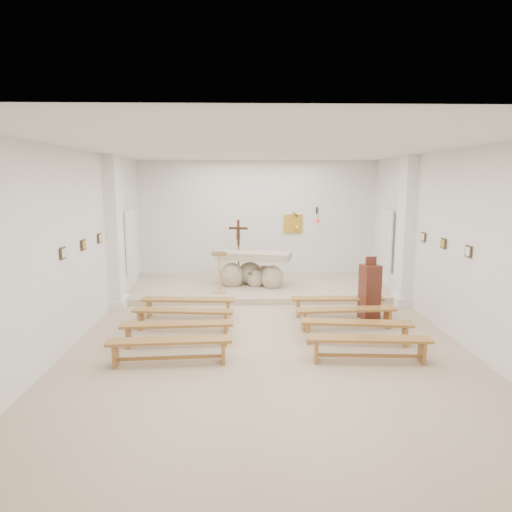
{
  "coord_description": "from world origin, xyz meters",
  "views": [
    {
      "loc": [
        -0.42,
        -8.48,
        2.95
      ],
      "look_at": [
        -0.14,
        1.6,
        1.25
      ],
      "focal_mm": 32.0,
      "sensor_mm": 36.0,
      "label": 1
    }
  ],
  "objects_px": {
    "bench_left_second": "(183,315)",
    "bench_right_third": "(356,327)",
    "crucifix_stand": "(238,246)",
    "bench_left_front": "(188,303)",
    "bench_right_fourth": "(369,344)",
    "bench_right_second": "(346,313)",
    "donation_pedestal": "(370,291)",
    "bench_left_third": "(177,329)",
    "bench_left_fourth": "(170,346)",
    "altar": "(253,271)",
    "lectern": "(219,271)",
    "bench_right_front": "(337,302)"
  },
  "relations": [
    {
      "from": "bench_left_fourth",
      "to": "bench_right_fourth",
      "type": "bearing_deg",
      "value": -3.55
    },
    {
      "from": "bench_right_second",
      "to": "bench_right_fourth",
      "type": "distance_m",
      "value": 1.69
    },
    {
      "from": "altar",
      "to": "bench_left_second",
      "type": "xyz_separation_m",
      "value": [
        -1.45,
        -3.19,
        -0.22
      ]
    },
    {
      "from": "altar",
      "to": "bench_right_front",
      "type": "bearing_deg",
      "value": -38.74
    },
    {
      "from": "lectern",
      "to": "bench_left_fourth",
      "type": "distance_m",
      "value": 4.19
    },
    {
      "from": "bench_right_second",
      "to": "bench_left_fourth",
      "type": "xyz_separation_m",
      "value": [
        -3.23,
        -1.69,
        0.0
      ]
    },
    {
      "from": "bench_left_third",
      "to": "bench_left_fourth",
      "type": "bearing_deg",
      "value": -93.02
    },
    {
      "from": "bench_right_third",
      "to": "bench_right_fourth",
      "type": "xyz_separation_m",
      "value": [
        0.0,
        -0.84,
        0.0
      ]
    },
    {
      "from": "bench_left_fourth",
      "to": "bench_right_fourth",
      "type": "height_order",
      "value": "same"
    },
    {
      "from": "altar",
      "to": "bench_left_fourth",
      "type": "relative_size",
      "value": 1.02
    },
    {
      "from": "donation_pedestal",
      "to": "bench_right_fourth",
      "type": "height_order",
      "value": "donation_pedestal"
    },
    {
      "from": "bench_right_second",
      "to": "bench_left_third",
      "type": "bearing_deg",
      "value": -169.26
    },
    {
      "from": "bench_left_front",
      "to": "bench_right_fourth",
      "type": "xyz_separation_m",
      "value": [
        3.23,
        -2.53,
        0.0
      ]
    },
    {
      "from": "bench_left_third",
      "to": "bench_left_fourth",
      "type": "xyz_separation_m",
      "value": [
        0.0,
        -0.84,
        0.0
      ]
    },
    {
      "from": "bench_right_front",
      "to": "bench_left_second",
      "type": "bearing_deg",
      "value": -164.83
    },
    {
      "from": "lectern",
      "to": "bench_right_fourth",
      "type": "xyz_separation_m",
      "value": [
        2.64,
        -4.13,
        -0.37
      ]
    },
    {
      "from": "bench_left_second",
      "to": "bench_left_third",
      "type": "distance_m",
      "value": 0.84
    },
    {
      "from": "bench_left_third",
      "to": "bench_right_fourth",
      "type": "distance_m",
      "value": 3.34
    },
    {
      "from": "altar",
      "to": "bench_left_second",
      "type": "bearing_deg",
      "value": -100.37
    },
    {
      "from": "altar",
      "to": "donation_pedestal",
      "type": "xyz_separation_m",
      "value": [
        2.43,
        -2.51,
        0.06
      ]
    },
    {
      "from": "donation_pedestal",
      "to": "bench_right_second",
      "type": "relative_size",
      "value": 0.67
    },
    {
      "from": "bench_left_second",
      "to": "bench_right_second",
      "type": "height_order",
      "value": "same"
    },
    {
      "from": "bench_right_second",
      "to": "bench_left_front",
      "type": "bearing_deg",
      "value": 161.42
    },
    {
      "from": "bench_right_front",
      "to": "bench_left_second",
      "type": "height_order",
      "value": "same"
    },
    {
      "from": "altar",
      "to": "crucifix_stand",
      "type": "height_order",
      "value": "crucifix_stand"
    },
    {
      "from": "bench_right_front",
      "to": "bench_right_third",
      "type": "xyz_separation_m",
      "value": [
        0.0,
        -1.69,
        0.0
      ]
    },
    {
      "from": "bench_right_front",
      "to": "bench_left_fourth",
      "type": "height_order",
      "value": "same"
    },
    {
      "from": "bench_left_front",
      "to": "bench_left_third",
      "type": "xyz_separation_m",
      "value": [
        0.0,
        -1.69,
        0.0
      ]
    },
    {
      "from": "lectern",
      "to": "bench_right_second",
      "type": "height_order",
      "value": "lectern"
    },
    {
      "from": "bench_left_second",
      "to": "bench_left_fourth",
      "type": "distance_m",
      "value": 1.69
    },
    {
      "from": "bench_left_second",
      "to": "bench_left_third",
      "type": "height_order",
      "value": "same"
    },
    {
      "from": "lectern",
      "to": "bench_right_fourth",
      "type": "bearing_deg",
      "value": -56.6
    },
    {
      "from": "crucifix_stand",
      "to": "bench_right_second",
      "type": "height_order",
      "value": "crucifix_stand"
    },
    {
      "from": "crucifix_stand",
      "to": "bench_left_front",
      "type": "height_order",
      "value": "crucifix_stand"
    },
    {
      "from": "bench_left_front",
      "to": "bench_left_fourth",
      "type": "xyz_separation_m",
      "value": [
        0.0,
        -2.53,
        0.0
      ]
    },
    {
      "from": "lectern",
      "to": "crucifix_stand",
      "type": "relative_size",
      "value": 0.63
    },
    {
      "from": "bench_right_second",
      "to": "bench_left_third",
      "type": "xyz_separation_m",
      "value": [
        -3.23,
        -0.84,
        0.0
      ]
    },
    {
      "from": "bench_right_front",
      "to": "bench_left_fourth",
      "type": "bearing_deg",
      "value": -141.37
    },
    {
      "from": "lectern",
      "to": "bench_right_fourth",
      "type": "height_order",
      "value": "lectern"
    },
    {
      "from": "bench_left_second",
      "to": "bench_right_third",
      "type": "bearing_deg",
      "value": -8.98
    },
    {
      "from": "altar",
      "to": "bench_right_second",
      "type": "bearing_deg",
      "value": -46.78
    },
    {
      "from": "donation_pedestal",
      "to": "bench_right_fourth",
      "type": "distance_m",
      "value": 2.47
    },
    {
      "from": "donation_pedestal",
      "to": "bench_left_second",
      "type": "bearing_deg",
      "value": 176.78
    },
    {
      "from": "bench_left_front",
      "to": "bench_left_second",
      "type": "height_order",
      "value": "same"
    },
    {
      "from": "bench_right_front",
      "to": "bench_left_second",
      "type": "relative_size",
      "value": 0.99
    },
    {
      "from": "donation_pedestal",
      "to": "bench_left_third",
      "type": "height_order",
      "value": "donation_pedestal"
    },
    {
      "from": "bench_left_front",
      "to": "bench_left_second",
      "type": "xyz_separation_m",
      "value": [
        0.0,
        -0.84,
        0.0
      ]
    },
    {
      "from": "crucifix_stand",
      "to": "bench_left_second",
      "type": "bearing_deg",
      "value": -95.45
    },
    {
      "from": "lectern",
      "to": "donation_pedestal",
      "type": "xyz_separation_m",
      "value": [
        3.29,
        -1.76,
        -0.09
      ]
    },
    {
      "from": "bench_right_third",
      "to": "bench_left_front",
      "type": "bearing_deg",
      "value": 159.36
    }
  ]
}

